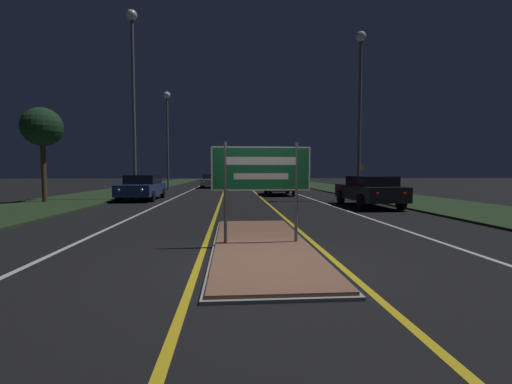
% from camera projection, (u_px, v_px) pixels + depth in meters
% --- Properties ---
extents(ground_plane, '(160.00, 160.00, 0.00)m').
position_uv_depth(ground_plane, '(268.00, 265.00, 6.02)').
color(ground_plane, black).
extents(median_island, '(2.10, 6.55, 0.10)m').
position_uv_depth(median_island, '(261.00, 244.00, 7.51)').
color(median_island, '#999993').
rests_on(median_island, ground_plane).
extents(verge_left, '(5.00, 100.00, 0.08)m').
position_uv_depth(verge_left, '(111.00, 193.00, 25.24)').
color(verge_left, '#23381E').
rests_on(verge_left, ground_plane).
extents(verge_right, '(5.00, 100.00, 0.08)m').
position_uv_depth(verge_right, '(361.00, 192.00, 26.63)').
color(verge_right, '#23381E').
rests_on(verge_right, ground_plane).
extents(centre_line_yellow_left, '(0.12, 70.00, 0.01)m').
position_uv_depth(centre_line_yellow_left, '(224.00, 190.00, 30.82)').
color(centre_line_yellow_left, gold).
rests_on(centre_line_yellow_left, ground_plane).
extents(centre_line_yellow_right, '(0.12, 70.00, 0.01)m').
position_uv_depth(centre_line_yellow_right, '(252.00, 190.00, 31.00)').
color(centre_line_yellow_right, gold).
rests_on(centre_line_yellow_right, ground_plane).
extents(lane_line_white_left, '(0.12, 70.00, 0.01)m').
position_uv_depth(lane_line_white_left, '(191.00, 190.00, 30.61)').
color(lane_line_white_left, silver).
rests_on(lane_line_white_left, ground_plane).
extents(lane_line_white_right, '(0.12, 70.00, 0.01)m').
position_uv_depth(lane_line_white_right, '(284.00, 190.00, 31.22)').
color(lane_line_white_right, silver).
rests_on(lane_line_white_right, ground_plane).
extents(edge_line_white_left, '(0.10, 70.00, 0.01)m').
position_uv_depth(edge_line_white_left, '(157.00, 190.00, 30.39)').
color(edge_line_white_left, silver).
rests_on(edge_line_white_left, ground_plane).
extents(edge_line_white_right, '(0.10, 70.00, 0.01)m').
position_uv_depth(edge_line_white_right, '(316.00, 190.00, 31.44)').
color(edge_line_white_right, silver).
rests_on(edge_line_white_right, ground_plane).
extents(highway_sign, '(2.16, 0.07, 2.18)m').
position_uv_depth(highway_sign, '(261.00, 173.00, 7.41)').
color(highway_sign, '#56565B').
rests_on(highway_sign, median_island).
extents(streetlight_left_near, '(0.58, 0.58, 10.69)m').
position_uv_depth(streetlight_left_near, '(133.00, 75.00, 19.31)').
color(streetlight_left_near, '#56565B').
rests_on(streetlight_left_near, ground_plane).
extents(streetlight_left_far, '(0.60, 0.60, 8.70)m').
position_uv_depth(streetlight_left_far, '(167.00, 122.00, 30.30)').
color(streetlight_left_far, '#56565B').
rests_on(streetlight_left_far, ground_plane).
extents(streetlight_right_near, '(0.56, 0.56, 9.41)m').
position_uv_depth(streetlight_right_near, '(360.00, 90.00, 19.11)').
color(streetlight_right_near, '#56565B').
rests_on(streetlight_right_near, ground_plane).
extents(car_receding_0, '(1.97, 4.58, 1.43)m').
position_uv_depth(car_receding_0, '(369.00, 190.00, 15.98)').
color(car_receding_0, black).
rests_on(car_receding_0, ground_plane).
extents(car_receding_1, '(1.86, 4.51, 1.42)m').
position_uv_depth(car_receding_1, '(279.00, 184.00, 24.10)').
color(car_receding_1, maroon).
rests_on(car_receding_1, ground_plane).
extents(car_approaching_0, '(2.02, 4.68, 1.45)m').
position_uv_depth(car_approaching_0, '(142.00, 187.00, 19.97)').
color(car_approaching_0, navy).
rests_on(car_approaching_0, ground_plane).
extents(car_approaching_1, '(1.95, 4.84, 1.38)m').
position_uv_depth(car_approaching_1, '(211.00, 181.00, 35.23)').
color(car_approaching_1, '#B7B7BC').
rests_on(car_approaching_1, ground_plane).
extents(car_approaching_2, '(1.86, 4.10, 1.31)m').
position_uv_depth(car_approaching_2, '(218.00, 179.00, 45.20)').
color(car_approaching_2, navy).
rests_on(car_approaching_2, ground_plane).
extents(warning_sign, '(0.60, 0.06, 2.15)m').
position_uv_depth(warning_sign, '(361.00, 175.00, 26.91)').
color(warning_sign, '#56565B').
rests_on(warning_sign, verge_right).
extents(roadside_palm_left, '(1.98, 1.98, 4.85)m').
position_uv_depth(roadside_palm_left, '(42.00, 128.00, 17.57)').
color(roadside_palm_left, '#4C3823').
rests_on(roadside_palm_left, verge_left).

